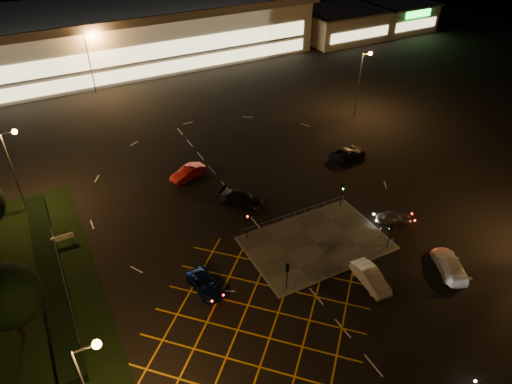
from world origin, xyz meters
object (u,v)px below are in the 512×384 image
car_queue_white (371,278)px  car_right_silver (394,218)px  car_left_blue (206,284)px  car_approach_white (450,265)px  car_far_dkgrey (242,199)px  car_circ_red (188,173)px  signal_ne (342,190)px  signal_se (390,231)px  car_east_grey (348,153)px  signal_sw (287,271)px  signal_nw (247,221)px

car_queue_white → car_right_silver: size_ratio=1.25×
car_left_blue → car_approach_white: car_approach_white is taller
car_far_dkgrey → car_circ_red: (-3.48, 8.04, 0.02)m
car_left_blue → car_circ_red: bearing=65.9°
signal_ne → car_right_silver: signal_ne is taller
signal_se → car_approach_white: size_ratio=0.59×
car_circ_red → car_approach_white: size_ratio=0.89×
car_left_blue → car_right_silver: (22.06, -0.54, 0.01)m
signal_ne → car_east_grey: signal_ne is taller
car_approach_white → car_right_silver: bearing=-66.9°
car_east_grey → car_queue_white: bearing=145.7°
car_left_blue → car_far_dkgrey: (8.72, 10.17, 0.13)m
car_far_dkgrey → car_approach_white: 22.92m
signal_ne → signal_sw: bearing=-146.4°
signal_se → car_circ_red: size_ratio=0.67×
car_left_blue → car_far_dkgrey: bearing=41.4°
signal_se → car_far_dkgrey: (-9.84, 13.67, -1.61)m
car_right_silver → car_circ_red: 25.20m
car_far_dkgrey → car_approach_white: (13.01, -18.88, 0.01)m
car_left_blue → car_east_grey: car_east_grey is taller
car_circ_red → car_approach_white: 31.57m
car_far_dkgrey → car_east_grey: size_ratio=1.01×
signal_se → car_approach_white: bearing=121.3°
signal_ne → car_left_blue: signal_ne is taller
car_east_grey → signal_nw: bearing=110.9°
car_left_blue → signal_se: bearing=-18.7°
car_queue_white → car_far_dkgrey: bearing=111.4°
signal_sw → signal_ne: bearing=-146.4°
signal_se → signal_ne: same height
car_east_grey → car_approach_white: bearing=166.6°
car_east_grey → car_approach_white: (-4.21, -21.54, 0.05)m
car_far_dkgrey → car_circ_red: size_ratio=1.11×
car_queue_white → signal_se: bearing=37.0°
car_far_dkgrey → car_circ_red: bearing=74.7°
signal_se → car_left_blue: size_ratio=0.70×
signal_sw → signal_se: 12.00m
car_far_dkgrey → car_queue_white: bearing=-111.5°
car_circ_red → car_approach_white: bearing=13.9°
car_queue_white → car_right_silver: 10.12m
car_right_silver → car_east_grey: bearing=11.5°
signal_se → signal_nw: same height
signal_nw → car_far_dkgrey: (2.16, 5.68, -1.61)m
signal_se → car_east_grey: 18.00m
signal_ne → car_circ_red: size_ratio=0.67×
signal_sw → car_east_grey: size_ratio=0.61×
car_left_blue → car_far_dkgrey: size_ratio=0.86×
car_east_grey → car_right_silver: bearing=161.5°
signal_nw → car_approach_white: bearing=-41.0°
signal_nw → car_east_grey: signal_nw is taller
car_left_blue → signal_nw: bearing=26.3°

